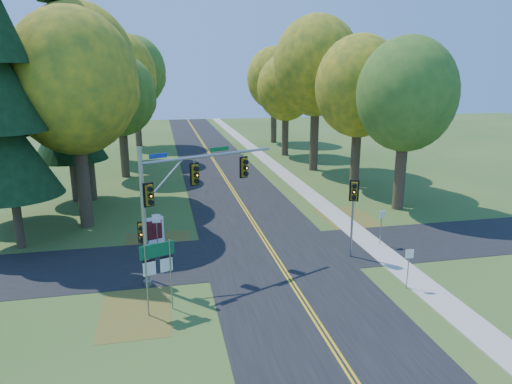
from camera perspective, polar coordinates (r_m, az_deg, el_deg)
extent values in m
plane|color=#2C501C|center=(24.85, 3.26, -9.39)|extent=(160.00, 160.00, 0.00)
cube|color=black|center=(24.84, 3.26, -9.37)|extent=(8.00, 160.00, 0.02)
cube|color=black|center=(26.62, 2.13, -7.66)|extent=(60.00, 6.00, 0.02)
cube|color=gold|center=(24.81, 3.03, -9.36)|extent=(0.10, 160.00, 0.01)
cube|color=gold|center=(24.86, 3.48, -9.32)|extent=(0.10, 160.00, 0.01)
cube|color=#9E998E|center=(27.02, 16.18, -7.87)|extent=(1.60, 160.00, 0.06)
cube|color=brown|center=(27.79, -12.12, -7.01)|extent=(4.00, 6.00, 0.00)
cube|color=brown|center=(32.31, 12.20, -3.88)|extent=(3.50, 8.00, 0.00)
cube|color=brown|center=(21.47, -14.82, -14.01)|extent=(3.00, 5.00, 0.00)
cylinder|color=#38281C|center=(32.30, -20.83, 1.68)|extent=(0.86, 0.86, 6.75)
ellipsoid|color=gold|center=(31.58, -21.88, 12.65)|extent=(8.00, 8.00, 9.20)
sphere|color=gold|center=(32.58, -18.57, 11.56)|extent=(4.80, 4.80, 4.80)
sphere|color=gold|center=(31.05, -24.88, 13.81)|extent=(4.40, 4.40, 4.40)
cylinder|color=#38281C|center=(35.94, 17.60, 2.66)|extent=(0.83, 0.83, 6.08)
ellipsoid|color=#557D27|center=(35.25, 18.31, 11.52)|extent=(7.20, 7.20, 8.28)
sphere|color=#557D27|center=(36.95, 19.35, 10.43)|extent=(4.32, 4.32, 4.32)
sphere|color=#557D27|center=(33.99, 17.14, 12.73)|extent=(3.96, 3.96, 3.96)
cylinder|color=#38281C|center=(39.02, -20.29, 4.36)|extent=(0.89, 0.89, 7.42)
ellipsoid|color=gold|center=(38.48, -21.21, 14.24)|extent=(8.60, 8.60, 9.89)
sphere|color=gold|center=(39.55, -18.28, 13.23)|extent=(5.16, 5.16, 5.16)
sphere|color=gold|center=(37.91, -23.85, 15.30)|extent=(4.73, 4.73, 4.73)
cylinder|color=#38281C|center=(41.60, 12.35, 4.75)|extent=(0.84, 0.84, 6.30)
ellipsoid|color=gold|center=(41.02, 12.80, 12.77)|extent=(7.60, 7.60, 8.74)
sphere|color=gold|center=(42.73, 14.00, 11.74)|extent=(4.56, 4.56, 4.56)
sphere|color=gold|center=(39.78, 11.53, 13.87)|extent=(4.18, 4.18, 4.18)
cylinder|color=#38281C|center=(46.97, -16.17, 5.22)|extent=(0.81, 0.81, 5.62)
ellipsoid|color=#557D27|center=(46.44, -16.64, 11.54)|extent=(6.80, 6.80, 7.82)
sphere|color=#557D27|center=(47.41, -14.82, 10.89)|extent=(4.08, 4.08, 4.08)
sphere|color=#557D27|center=(45.84, -18.28, 12.23)|extent=(3.74, 3.74, 3.74)
cylinder|color=#38281C|center=(48.54, 7.30, 7.19)|extent=(0.90, 0.90, 7.65)
ellipsoid|color=gold|center=(48.13, 7.58, 15.36)|extent=(8.80, 8.80, 10.12)
sphere|color=gold|center=(49.97, 8.99, 14.27)|extent=(5.28, 5.28, 5.28)
sphere|color=gold|center=(46.82, 6.13, 16.50)|extent=(4.84, 4.84, 4.84)
cylinder|color=#38281C|center=(55.51, -16.25, 7.32)|extent=(0.87, 0.87, 6.98)
ellipsoid|color=gold|center=(55.11, -16.74, 13.88)|extent=(8.20, 8.20, 9.43)
sphere|color=gold|center=(56.25, -14.87, 13.17)|extent=(4.92, 4.92, 4.92)
sphere|color=gold|center=(54.42, -18.43, 14.61)|extent=(4.51, 4.51, 4.51)
cylinder|color=#38281C|center=(57.19, 3.68, 7.51)|extent=(0.82, 0.82, 5.85)
ellipsoid|color=gold|center=(56.76, 3.77, 12.90)|extent=(7.00, 7.00, 8.05)
sphere|color=gold|center=(58.18, 4.83, 12.24)|extent=(4.20, 4.20, 4.20)
sphere|color=gold|center=(55.75, 2.73, 13.60)|extent=(3.85, 3.85, 3.85)
cylinder|color=#38281C|center=(66.24, -14.58, 8.66)|extent=(0.88, 0.88, 7.20)
ellipsoid|color=#557D27|center=(65.92, -14.96, 14.31)|extent=(8.40, 8.40, 9.66)
sphere|color=#557D27|center=(67.13, -13.39, 13.69)|extent=(5.04, 5.04, 5.04)
sphere|color=#557D27|center=(65.16, -16.37, 14.96)|extent=(4.62, 4.62, 4.62)
cylinder|color=#38281C|center=(67.74, 2.23, 8.96)|extent=(0.85, 0.85, 6.53)
ellipsoid|color=gold|center=(67.39, 2.28, 14.03)|extent=(7.80, 7.80, 8.97)
sphere|color=gold|center=(68.93, 3.33, 13.39)|extent=(4.68, 4.68, 4.68)
sphere|color=gold|center=(66.30, 1.28, 14.70)|extent=(4.29, 4.29, 4.29)
cylinder|color=#38281C|center=(30.34, -27.60, -3.31)|extent=(0.50, 0.50, 3.24)
cone|color=black|center=(29.43, -28.57, 4.50)|extent=(5.60, 5.60, 5.17)
cylinder|color=#38281C|center=(35.43, -27.82, -1.22)|extent=(0.50, 0.50, 2.88)
cone|color=black|center=(34.69, -28.56, 4.73)|extent=(5.60, 5.60, 4.59)
cone|color=black|center=(34.37, -29.24, 10.10)|extent=(4.57, 4.57, 4.59)
cylinder|color=#38281C|center=(39.41, -21.79, 1.34)|extent=(0.50, 0.50, 3.42)
cone|color=black|center=(38.70, -22.42, 7.74)|extent=(5.60, 5.60, 5.45)
cone|color=black|center=(38.49, -23.00, 13.48)|extent=(4.57, 4.57, 5.45)
cone|color=black|center=(38.67, -23.62, 19.24)|extent=(3.55, 3.55, 5.45)
cylinder|color=#919499|center=(22.18, -13.83, -3.31)|extent=(0.22, 0.22, 6.89)
cylinder|color=#919499|center=(23.40, -13.33, -11.01)|extent=(0.43, 0.43, 0.30)
cylinder|color=#919499|center=(23.09, -5.73, 4.56)|extent=(6.81, 3.10, 0.14)
cylinder|color=#919499|center=(22.14, -11.51, 1.29)|extent=(2.07, 0.98, 2.03)
cylinder|color=#919499|center=(22.68, -7.76, 3.86)|extent=(0.04, 0.04, 0.35)
cube|color=#72590C|center=(22.82, -7.71, 2.21)|extent=(0.43, 0.40, 0.98)
cube|color=black|center=(22.82, -7.71, 2.21)|extent=(0.48, 0.23, 1.16)
sphere|color=orange|center=(22.62, -7.43, 2.11)|extent=(0.18, 0.18, 0.18)
cylinder|color=black|center=(22.56, -7.46, 2.89)|extent=(0.28, 0.24, 0.24)
cylinder|color=black|center=(22.62, -7.43, 2.11)|extent=(0.28, 0.24, 0.24)
cylinder|color=black|center=(22.69, -7.41, 1.33)|extent=(0.28, 0.24, 0.24)
cylinder|color=#919499|center=(24.18, -1.57, 4.67)|extent=(0.04, 0.04, 0.35)
cube|color=#72590C|center=(24.30, -1.56, 3.12)|extent=(0.43, 0.40, 0.98)
cube|color=black|center=(24.30, -1.56, 3.12)|extent=(0.48, 0.23, 1.16)
sphere|color=orange|center=(24.12, -1.26, 3.03)|extent=(0.18, 0.18, 0.18)
cylinder|color=black|center=(24.06, -1.26, 3.76)|extent=(0.28, 0.24, 0.24)
cylinder|color=black|center=(24.12, -1.26, 3.03)|extent=(0.28, 0.24, 0.24)
cylinder|color=black|center=(24.19, -1.25, 2.30)|extent=(0.28, 0.24, 0.24)
cube|color=#72590C|center=(21.81, -13.28, -0.35)|extent=(0.43, 0.40, 0.98)
cube|color=black|center=(21.81, -13.28, -0.35)|extent=(0.48, 0.23, 1.16)
sphere|color=orange|center=(21.61, -13.04, -0.48)|extent=(0.18, 0.18, 0.18)
cylinder|color=black|center=(21.53, -13.09, 0.33)|extent=(0.28, 0.24, 0.24)
cylinder|color=black|center=(21.61, -13.04, -0.48)|extent=(0.28, 0.24, 0.24)
cylinder|color=black|center=(21.69, -13.00, -1.28)|extent=(0.28, 0.24, 0.24)
cube|color=navy|center=(21.81, -12.15, 4.43)|extent=(0.83, 0.39, 0.22)
cube|color=#0C5926|center=(23.32, -4.59, 5.38)|extent=(1.01, 0.47, 0.22)
cylinder|color=gray|center=(25.98, 11.94, -3.38)|extent=(0.12, 0.12, 4.43)
cube|color=#72590C|center=(25.29, 12.16, 0.15)|extent=(0.43, 0.41, 1.01)
cube|color=black|center=(25.29, 12.16, 0.15)|extent=(0.50, 0.22, 1.19)
sphere|color=orange|center=(25.06, 12.18, 0.02)|extent=(0.18, 0.18, 0.18)
cylinder|color=black|center=(24.99, 12.22, 0.73)|extent=(0.28, 0.24, 0.24)
cylinder|color=black|center=(25.06, 12.18, 0.02)|extent=(0.28, 0.24, 0.24)
cylinder|color=black|center=(25.15, 12.14, -0.69)|extent=(0.28, 0.24, 0.24)
cylinder|color=gray|center=(23.52, -13.68, -7.21)|extent=(0.11, 0.11, 3.06)
cube|color=#72590C|center=(22.97, -13.97, -4.97)|extent=(0.38, 0.35, 0.96)
cube|color=black|center=(22.97, -13.97, -4.97)|extent=(0.49, 0.14, 1.13)
sphere|color=orange|center=(22.77, -14.12, -5.15)|extent=(0.17, 0.17, 0.17)
cylinder|color=black|center=(22.67, -14.16, -4.42)|extent=(0.26, 0.20, 0.23)
cylinder|color=black|center=(22.77, -14.12, -5.15)|extent=(0.26, 0.20, 0.23)
cylinder|color=black|center=(22.87, -14.07, -5.87)|extent=(0.26, 0.20, 0.23)
cylinder|color=gray|center=(20.15, -13.51, -10.72)|extent=(0.07, 0.07, 3.27)
cylinder|color=gray|center=(20.48, -10.59, -10.13)|extent=(0.07, 0.07, 3.27)
cube|color=#0C562F|center=(19.84, -12.26, -7.11)|extent=(1.44, 0.57, 0.60)
cube|color=silver|center=(19.84, -12.26, -7.11)|extent=(1.23, 0.46, 0.09)
cube|color=silver|center=(20.03, -13.18, -9.33)|extent=(0.53, 0.23, 0.60)
cube|color=black|center=(19.88, -13.24, -8.38)|extent=(0.51, 0.19, 0.11)
cube|color=silver|center=(20.25, -11.12, -8.92)|extent=(0.53, 0.23, 0.60)
cube|color=black|center=(20.11, -11.18, -7.99)|extent=(0.51, 0.19, 0.11)
cube|color=white|center=(28.52, -12.60, -4.71)|extent=(1.17, 0.58, 1.65)
cube|color=maroon|center=(28.43, -12.54, -4.67)|extent=(0.86, 0.35, 1.19)
cube|color=white|center=(28.61, -13.38, -6.15)|extent=(0.09, 0.09, 0.27)
cube|color=white|center=(28.90, -11.67, -5.84)|extent=(0.09, 0.09, 0.27)
cylinder|color=gray|center=(28.39, 15.35, -4.30)|extent=(0.05, 0.05, 2.28)
cube|color=silver|center=(28.12, 15.50, -2.71)|extent=(0.41, 0.20, 0.47)
cylinder|color=gray|center=(23.31, 18.48, -9.06)|extent=(0.05, 0.05, 2.10)
cube|color=white|center=(23.01, 18.65, -7.34)|extent=(0.40, 0.05, 0.43)
cylinder|color=gray|center=(26.78, -12.25, -5.07)|extent=(0.06, 0.06, 2.46)
cube|color=white|center=(26.47, -12.36, -3.26)|extent=(0.47, 0.03, 0.50)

